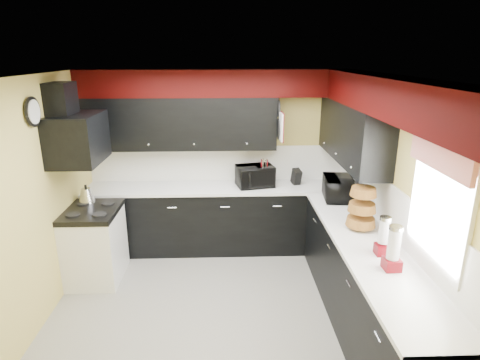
# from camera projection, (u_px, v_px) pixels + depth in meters

# --- Properties ---
(ground) EXTENTS (3.60, 3.60, 0.00)m
(ground) POSITION_uv_depth(u_px,v_px,m) (217.00, 311.00, 4.40)
(ground) COLOR gray
(ground) RESTS_ON ground
(wall_back) EXTENTS (3.60, 0.06, 2.50)m
(wall_back) POSITION_uv_depth(u_px,v_px,m) (218.00, 159.00, 5.73)
(wall_back) COLOR #E0C666
(wall_back) RESTS_ON ground
(wall_right) EXTENTS (0.06, 3.60, 2.50)m
(wall_right) POSITION_uv_depth(u_px,v_px,m) (391.00, 202.00, 4.08)
(wall_right) COLOR #E0C666
(wall_right) RESTS_ON ground
(wall_left) EXTENTS (0.06, 3.60, 2.50)m
(wall_left) POSITION_uv_depth(u_px,v_px,m) (32.00, 207.00, 3.96)
(wall_left) COLOR #E0C666
(wall_left) RESTS_ON ground
(ceiling) EXTENTS (3.60, 3.60, 0.06)m
(ceiling) POSITION_uv_depth(u_px,v_px,m) (212.00, 76.00, 3.64)
(ceiling) COLOR white
(ceiling) RESTS_ON wall_back
(cab_back) EXTENTS (3.60, 0.60, 0.90)m
(cab_back) POSITION_uv_depth(u_px,v_px,m) (218.00, 219.00, 5.69)
(cab_back) COLOR black
(cab_back) RESTS_ON ground
(cab_right) EXTENTS (0.60, 3.00, 0.90)m
(cab_right) POSITION_uv_depth(u_px,v_px,m) (365.00, 287.00, 4.03)
(cab_right) COLOR black
(cab_right) RESTS_ON ground
(counter_back) EXTENTS (3.62, 0.64, 0.04)m
(counter_back) POSITION_uv_depth(u_px,v_px,m) (218.00, 188.00, 5.55)
(counter_back) COLOR white
(counter_back) RESTS_ON cab_back
(counter_right) EXTENTS (0.64, 3.02, 0.04)m
(counter_right) POSITION_uv_depth(u_px,v_px,m) (369.00, 245.00, 3.89)
(counter_right) COLOR white
(counter_right) RESTS_ON cab_right
(splash_back) EXTENTS (3.60, 0.02, 0.50)m
(splash_back) POSITION_uv_depth(u_px,v_px,m) (218.00, 163.00, 5.74)
(splash_back) COLOR white
(splash_back) RESTS_ON counter_back
(splash_right) EXTENTS (0.02, 3.60, 0.50)m
(splash_right) POSITION_uv_depth(u_px,v_px,m) (390.00, 208.00, 4.10)
(splash_right) COLOR white
(splash_right) RESTS_ON counter_right
(upper_back) EXTENTS (2.60, 0.35, 0.70)m
(upper_back) POSITION_uv_depth(u_px,v_px,m) (179.00, 123.00, 5.38)
(upper_back) COLOR black
(upper_back) RESTS_ON wall_back
(upper_right) EXTENTS (0.35, 1.80, 0.70)m
(upper_right) POSITION_uv_depth(u_px,v_px,m) (352.00, 132.00, 4.77)
(upper_right) COLOR black
(upper_right) RESTS_ON wall_right
(soffit_back) EXTENTS (3.60, 0.36, 0.35)m
(soffit_back) POSITION_uv_depth(u_px,v_px,m) (216.00, 83.00, 5.24)
(soffit_back) COLOR black
(soffit_back) RESTS_ON wall_back
(soffit_right) EXTENTS (0.36, 3.24, 0.35)m
(soffit_right) POSITION_uv_depth(u_px,v_px,m) (393.00, 97.00, 3.58)
(soffit_right) COLOR black
(soffit_right) RESTS_ON wall_right
(stove) EXTENTS (0.60, 0.75, 0.86)m
(stove) POSITION_uv_depth(u_px,v_px,m) (95.00, 246.00, 4.93)
(stove) COLOR white
(stove) RESTS_ON ground
(cooktop) EXTENTS (0.62, 0.77, 0.06)m
(cooktop) POSITION_uv_depth(u_px,v_px,m) (91.00, 212.00, 4.79)
(cooktop) COLOR black
(cooktop) RESTS_ON stove
(hood) EXTENTS (0.50, 0.78, 0.55)m
(hood) POSITION_uv_depth(u_px,v_px,m) (78.00, 138.00, 4.52)
(hood) COLOR black
(hood) RESTS_ON wall_left
(hood_duct) EXTENTS (0.24, 0.40, 0.40)m
(hood_duct) POSITION_uv_depth(u_px,v_px,m) (61.00, 101.00, 4.39)
(hood_duct) COLOR black
(hood_duct) RESTS_ON wall_left
(window) EXTENTS (0.03, 0.86, 0.96)m
(window) POSITION_uv_depth(u_px,v_px,m) (439.00, 207.00, 3.13)
(window) COLOR white
(window) RESTS_ON wall_right
(valance) EXTENTS (0.04, 0.88, 0.20)m
(valance) POSITION_uv_depth(u_px,v_px,m) (440.00, 158.00, 3.01)
(valance) COLOR red
(valance) RESTS_ON wall_right
(pan_top) EXTENTS (0.03, 0.22, 0.40)m
(pan_top) POSITION_uv_depth(u_px,v_px,m) (278.00, 108.00, 5.30)
(pan_top) COLOR black
(pan_top) RESTS_ON upper_back
(pan_mid) EXTENTS (0.03, 0.28, 0.46)m
(pan_mid) POSITION_uv_depth(u_px,v_px,m) (279.00, 129.00, 5.25)
(pan_mid) COLOR black
(pan_mid) RESTS_ON upper_back
(pan_low) EXTENTS (0.03, 0.24, 0.42)m
(pan_low) POSITION_uv_depth(u_px,v_px,m) (277.00, 128.00, 5.51)
(pan_low) COLOR black
(pan_low) RESTS_ON upper_back
(cut_board) EXTENTS (0.03, 0.26, 0.35)m
(cut_board) POSITION_uv_depth(u_px,v_px,m) (281.00, 127.00, 5.12)
(cut_board) COLOR white
(cut_board) RESTS_ON upper_back
(baskets) EXTENTS (0.27, 0.27, 0.50)m
(baskets) POSITION_uv_depth(u_px,v_px,m) (362.00, 207.00, 4.14)
(baskets) COLOR brown
(baskets) RESTS_ON upper_right
(clock) EXTENTS (0.03, 0.30, 0.30)m
(clock) POSITION_uv_depth(u_px,v_px,m) (33.00, 112.00, 3.92)
(clock) COLOR black
(clock) RESTS_ON wall_left
(deco_plate) EXTENTS (0.03, 0.24, 0.24)m
(deco_plate) POSITION_uv_depth(u_px,v_px,m) (417.00, 108.00, 3.45)
(deco_plate) COLOR white
(deco_plate) RESTS_ON wall_right
(toaster_oven) EXTENTS (0.57, 0.51, 0.29)m
(toaster_oven) POSITION_uv_depth(u_px,v_px,m) (255.00, 176.00, 5.51)
(toaster_oven) COLOR black
(toaster_oven) RESTS_ON counter_back
(microwave) EXTENTS (0.39, 0.54, 0.28)m
(microwave) POSITION_uv_depth(u_px,v_px,m) (338.00, 188.00, 5.03)
(microwave) COLOR black
(microwave) RESTS_ON counter_right
(utensil_crock) EXTENTS (0.18, 0.18, 0.16)m
(utensil_crock) POSITION_uv_depth(u_px,v_px,m) (264.00, 181.00, 5.49)
(utensil_crock) COLOR silver
(utensil_crock) RESTS_ON counter_back
(knife_block) EXTENTS (0.13, 0.16, 0.22)m
(knife_block) POSITION_uv_depth(u_px,v_px,m) (296.00, 177.00, 5.59)
(knife_block) COLOR black
(knife_block) RESTS_ON counter_back
(kettle) EXTENTS (0.26, 0.26, 0.18)m
(kettle) POSITION_uv_depth(u_px,v_px,m) (87.00, 195.00, 4.99)
(kettle) COLOR #B5B5B9
(kettle) RESTS_ON cooktop
(dispenser_a) EXTENTS (0.12, 0.12, 0.33)m
(dispenser_a) POSITION_uv_depth(u_px,v_px,m) (383.00, 238.00, 3.62)
(dispenser_a) COLOR #6D1200
(dispenser_a) RESTS_ON counter_right
(dispenser_b) EXTENTS (0.14, 0.14, 0.37)m
(dispenser_b) POSITION_uv_depth(u_px,v_px,m) (393.00, 250.00, 3.36)
(dispenser_b) COLOR maroon
(dispenser_b) RESTS_ON counter_right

